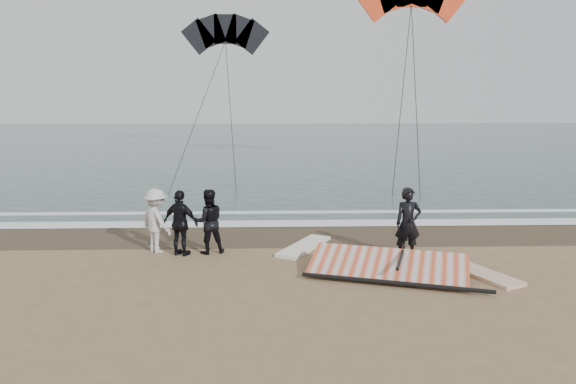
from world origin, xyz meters
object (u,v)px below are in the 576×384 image
Objects in this scene: man_main at (408,223)px; board_cream at (304,246)px; board_white at (478,272)px; sail_rig at (384,266)px.

board_cream is at bearing 155.32° from man_main.
board_white is 1.00× the size of board_cream.
man_main is 0.81× the size of board_white.
sail_rig is (-0.86, -1.29, -0.73)m from man_main.
sail_rig is at bearing -23.17° from board_cream.
man_main reaches higher than sail_rig.
man_main is 0.46× the size of sail_rig.
sail_rig is at bearing -127.80° from man_main.
board_cream is (-2.63, 0.99, -0.88)m from man_main.
board_white is 4.63m from board_cream.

